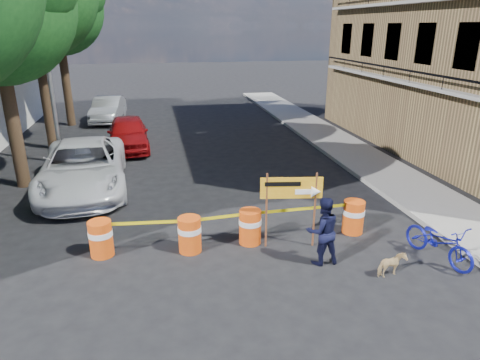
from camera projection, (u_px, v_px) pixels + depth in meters
name	position (u px, v px, depth m)	size (l,w,h in m)	color
ground	(261.00, 270.00, 9.80)	(120.00, 120.00, 0.00)	black
sidewalk_east	(379.00, 169.00, 16.46)	(2.40, 40.00, 0.15)	gray
tree_far	(57.00, 7.00, 22.12)	(5.04, 4.80, 8.84)	#332316
streetlamp	(47.00, 52.00, 15.98)	(1.25, 0.18, 8.00)	gray
barrel_far_left	(101.00, 238.00, 10.29)	(0.58, 0.58, 0.90)	#ED570D
barrel_mid_left	(190.00, 234.00, 10.49)	(0.58, 0.58, 0.90)	#ED570D
barrel_mid_right	(250.00, 226.00, 10.90)	(0.58, 0.58, 0.90)	#ED570D
barrel_far_right	(353.00, 216.00, 11.46)	(0.58, 0.58, 0.90)	#ED570D
detour_sign	(300.00, 193.00, 10.40)	(1.51, 0.42, 1.96)	#592D19
pedestrian	(323.00, 231.00, 9.85)	(0.80, 0.63, 1.65)	black
bicycle	(442.00, 224.00, 9.93)	(0.65, 0.99, 1.88)	#1419A6
dog	(392.00, 265.00, 9.48)	(0.30, 0.65, 0.55)	tan
suv_white	(83.00, 167.00, 14.35)	(2.70, 5.86, 1.63)	white
sedan_red	(128.00, 133.00, 19.23)	(1.74, 4.32, 1.47)	#9E0D0F
sedan_silver	(108.00, 109.00, 24.97)	(1.49, 4.28, 1.41)	#A1A3A8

